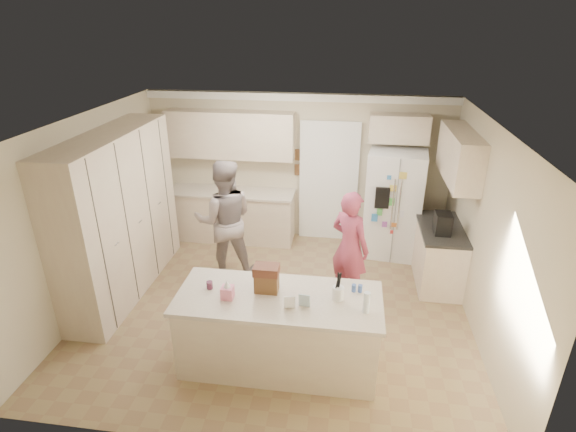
# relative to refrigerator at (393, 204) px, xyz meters

# --- Properties ---
(floor) EXTENTS (5.20, 4.60, 0.02)m
(floor) POSITION_rel_refrigerator_xyz_m (-1.65, -1.83, -0.91)
(floor) COLOR olive
(floor) RESTS_ON ground
(ceiling) EXTENTS (5.20, 4.60, 0.02)m
(ceiling) POSITION_rel_refrigerator_xyz_m (-1.65, -1.83, 1.71)
(ceiling) COLOR white
(ceiling) RESTS_ON wall_back
(wall_back) EXTENTS (5.20, 0.02, 2.60)m
(wall_back) POSITION_rel_refrigerator_xyz_m (-1.65, 0.48, 0.40)
(wall_back) COLOR beige
(wall_back) RESTS_ON ground
(wall_front) EXTENTS (5.20, 0.02, 2.60)m
(wall_front) POSITION_rel_refrigerator_xyz_m (-1.65, -4.14, 0.40)
(wall_front) COLOR beige
(wall_front) RESTS_ON ground
(wall_left) EXTENTS (0.02, 4.60, 2.60)m
(wall_left) POSITION_rel_refrigerator_xyz_m (-4.26, -1.83, 0.40)
(wall_left) COLOR beige
(wall_left) RESTS_ON ground
(wall_right) EXTENTS (0.02, 4.60, 2.60)m
(wall_right) POSITION_rel_refrigerator_xyz_m (0.96, -1.83, 0.40)
(wall_right) COLOR beige
(wall_right) RESTS_ON ground
(crown_back) EXTENTS (5.20, 0.08, 0.12)m
(crown_back) POSITION_rel_refrigerator_xyz_m (-1.65, 0.43, 1.63)
(crown_back) COLOR white
(crown_back) RESTS_ON wall_back
(pantry_bank) EXTENTS (0.60, 2.60, 2.35)m
(pantry_bank) POSITION_rel_refrigerator_xyz_m (-3.95, -1.63, 0.28)
(pantry_bank) COLOR beige
(pantry_bank) RESTS_ON floor
(back_base_cab) EXTENTS (2.20, 0.60, 0.88)m
(back_base_cab) POSITION_rel_refrigerator_xyz_m (-2.80, 0.17, -0.46)
(back_base_cab) COLOR beige
(back_base_cab) RESTS_ON floor
(back_countertop) EXTENTS (2.24, 0.63, 0.04)m
(back_countertop) POSITION_rel_refrigerator_xyz_m (-2.80, 0.16, 0.00)
(back_countertop) COLOR beige
(back_countertop) RESTS_ON back_base_cab
(back_upper_cab) EXTENTS (2.20, 0.35, 0.80)m
(back_upper_cab) POSITION_rel_refrigerator_xyz_m (-2.80, 0.30, 1.00)
(back_upper_cab) COLOR beige
(back_upper_cab) RESTS_ON wall_back
(doorway_opening) EXTENTS (0.90, 0.06, 2.10)m
(doorway_opening) POSITION_rel_refrigerator_xyz_m (-1.10, 0.45, 0.15)
(doorway_opening) COLOR black
(doorway_opening) RESTS_ON floor
(doorway_casing) EXTENTS (1.02, 0.03, 2.22)m
(doorway_casing) POSITION_rel_refrigerator_xyz_m (-1.10, 0.42, 0.15)
(doorway_casing) COLOR white
(doorway_casing) RESTS_ON floor
(wall_frame_upper) EXTENTS (0.15, 0.02, 0.20)m
(wall_frame_upper) POSITION_rel_refrigerator_xyz_m (-1.63, 0.44, 0.65)
(wall_frame_upper) COLOR brown
(wall_frame_upper) RESTS_ON wall_back
(wall_frame_lower) EXTENTS (0.15, 0.02, 0.20)m
(wall_frame_lower) POSITION_rel_refrigerator_xyz_m (-1.63, 0.44, 0.38)
(wall_frame_lower) COLOR brown
(wall_frame_lower) RESTS_ON wall_back
(refrigerator) EXTENTS (0.98, 0.80, 1.80)m
(refrigerator) POSITION_rel_refrigerator_xyz_m (0.00, 0.00, 0.00)
(refrigerator) COLOR white
(refrigerator) RESTS_ON floor
(fridge_seam) EXTENTS (0.02, 0.02, 1.78)m
(fridge_seam) POSITION_rel_refrigerator_xyz_m (-0.00, -0.35, 0.00)
(fridge_seam) COLOR gray
(fridge_seam) RESTS_ON refrigerator
(fridge_dispenser) EXTENTS (0.22, 0.03, 0.35)m
(fridge_dispenser) POSITION_rel_refrigerator_xyz_m (-0.22, -0.37, 0.25)
(fridge_dispenser) COLOR black
(fridge_dispenser) RESTS_ON refrigerator
(fridge_handle_l) EXTENTS (0.02, 0.02, 0.85)m
(fridge_handle_l) POSITION_rel_refrigerator_xyz_m (-0.05, -0.37, 0.15)
(fridge_handle_l) COLOR silver
(fridge_handle_l) RESTS_ON refrigerator
(fridge_handle_r) EXTENTS (0.02, 0.02, 0.85)m
(fridge_handle_r) POSITION_rel_refrigerator_xyz_m (0.05, -0.37, 0.15)
(fridge_handle_r) COLOR silver
(fridge_handle_r) RESTS_ON refrigerator
(over_fridge_cab) EXTENTS (0.95, 0.35, 0.45)m
(over_fridge_cab) POSITION_rel_refrigerator_xyz_m (-0.00, 0.30, 1.20)
(over_fridge_cab) COLOR beige
(over_fridge_cab) RESTS_ON wall_back
(right_base_cab) EXTENTS (0.60, 1.20, 0.88)m
(right_base_cab) POSITION_rel_refrigerator_xyz_m (0.65, -0.83, -0.46)
(right_base_cab) COLOR beige
(right_base_cab) RESTS_ON floor
(right_countertop) EXTENTS (0.63, 1.24, 0.04)m
(right_countertop) POSITION_rel_refrigerator_xyz_m (0.64, -0.83, 0.00)
(right_countertop) COLOR #2D2B28
(right_countertop) RESTS_ON right_base_cab
(right_upper_cab) EXTENTS (0.35, 1.50, 0.70)m
(right_upper_cab) POSITION_rel_refrigerator_xyz_m (0.77, -0.63, 1.05)
(right_upper_cab) COLOR beige
(right_upper_cab) RESTS_ON wall_right
(coffee_maker) EXTENTS (0.22, 0.28, 0.30)m
(coffee_maker) POSITION_rel_refrigerator_xyz_m (0.60, -1.03, 0.17)
(coffee_maker) COLOR black
(coffee_maker) RESTS_ON right_countertop
(island_base) EXTENTS (2.20, 0.90, 0.88)m
(island_base) POSITION_rel_refrigerator_xyz_m (-1.45, -2.93, -0.46)
(island_base) COLOR beige
(island_base) RESTS_ON floor
(island_top) EXTENTS (2.28, 0.96, 0.05)m
(island_top) POSITION_rel_refrigerator_xyz_m (-1.45, -2.93, 0.00)
(island_top) COLOR beige
(island_top) RESTS_ON island_base
(utensil_crock) EXTENTS (0.13, 0.13, 0.15)m
(utensil_crock) POSITION_rel_refrigerator_xyz_m (-0.80, -2.88, 0.10)
(utensil_crock) COLOR white
(utensil_crock) RESTS_ON island_top
(tissue_box) EXTENTS (0.13, 0.13, 0.14)m
(tissue_box) POSITION_rel_refrigerator_xyz_m (-2.00, -3.03, 0.10)
(tissue_box) COLOR pink
(tissue_box) RESTS_ON island_top
(tissue_plume) EXTENTS (0.08, 0.08, 0.08)m
(tissue_plume) POSITION_rel_refrigerator_xyz_m (-2.00, -3.03, 0.20)
(tissue_plume) COLOR white
(tissue_plume) RESTS_ON tissue_box
(dollhouse_body) EXTENTS (0.26, 0.18, 0.22)m
(dollhouse_body) POSITION_rel_refrigerator_xyz_m (-1.60, -2.83, 0.14)
(dollhouse_body) COLOR brown
(dollhouse_body) RESTS_ON island_top
(dollhouse_roof) EXTENTS (0.28, 0.20, 0.10)m
(dollhouse_roof) POSITION_rel_refrigerator_xyz_m (-1.60, -2.83, 0.30)
(dollhouse_roof) COLOR #592D1E
(dollhouse_roof) RESTS_ON dollhouse_body
(jam_jar) EXTENTS (0.07, 0.07, 0.09)m
(jam_jar) POSITION_rel_refrigerator_xyz_m (-2.25, -2.88, 0.07)
(jam_jar) COLOR #59263F
(jam_jar) RESTS_ON island_top
(greeting_card_a) EXTENTS (0.12, 0.06, 0.16)m
(greeting_card_a) POSITION_rel_refrigerator_xyz_m (-1.30, -3.13, 0.11)
(greeting_card_a) COLOR white
(greeting_card_a) RESTS_ON island_top
(greeting_card_b) EXTENTS (0.12, 0.05, 0.16)m
(greeting_card_b) POSITION_rel_refrigerator_xyz_m (-1.15, -3.08, 0.11)
(greeting_card_b) COLOR silver
(greeting_card_b) RESTS_ON island_top
(water_bottle) EXTENTS (0.07, 0.07, 0.24)m
(water_bottle) POSITION_rel_refrigerator_xyz_m (-0.50, -3.08, 0.14)
(water_bottle) COLOR silver
(water_bottle) RESTS_ON island_top
(shaker_salt) EXTENTS (0.05, 0.05, 0.09)m
(shaker_salt) POSITION_rel_refrigerator_xyz_m (-0.63, -2.71, 0.07)
(shaker_salt) COLOR #3D5BA5
(shaker_salt) RESTS_ON island_top
(shaker_pepper) EXTENTS (0.05, 0.05, 0.09)m
(shaker_pepper) POSITION_rel_refrigerator_xyz_m (-0.56, -2.71, 0.07)
(shaker_pepper) COLOR #3D5BA5
(shaker_pepper) RESTS_ON island_top
(teen_boy) EXTENTS (1.07, 0.93, 1.88)m
(teen_boy) POSITION_rel_refrigerator_xyz_m (-2.58, -1.07, 0.04)
(teen_boy) COLOR gray
(teen_boy) RESTS_ON floor
(teen_girl) EXTENTS (0.72, 0.67, 1.65)m
(teen_girl) POSITION_rel_refrigerator_xyz_m (-0.69, -1.46, -0.08)
(teen_girl) COLOR #AE4551
(teen_girl) RESTS_ON floor
(fridge_magnets) EXTENTS (0.76, 0.02, 1.44)m
(fridge_magnets) POSITION_rel_refrigerator_xyz_m (-0.00, -0.36, 0.00)
(fridge_magnets) COLOR tan
(fridge_magnets) RESTS_ON refrigerator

